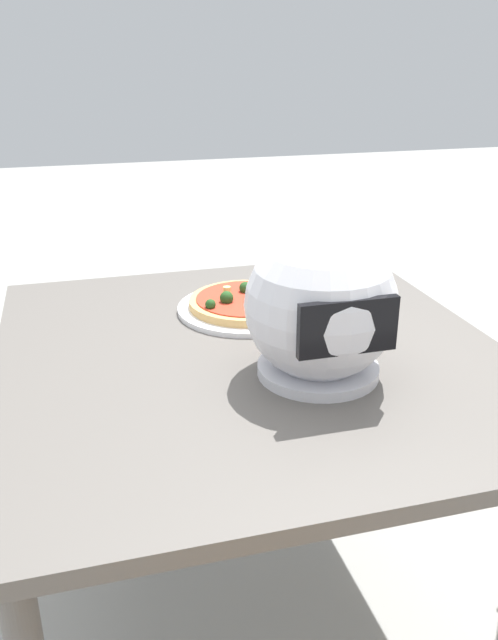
# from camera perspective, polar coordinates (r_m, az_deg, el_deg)

# --- Properties ---
(ground_plane) EXTENTS (14.00, 14.00, 0.00)m
(ground_plane) POSITION_cam_1_polar(r_m,az_deg,el_deg) (1.77, 0.19, -24.26)
(ground_plane) COLOR #9E9E99
(dining_table) EXTENTS (1.01, 1.07, 0.73)m
(dining_table) POSITION_cam_1_polar(r_m,az_deg,el_deg) (1.37, 0.22, -5.50)
(dining_table) COLOR #5B5651
(dining_table) RESTS_ON ground
(pizza_plate) EXTENTS (0.32, 0.32, 0.01)m
(pizza_plate) POSITION_cam_1_polar(r_m,az_deg,el_deg) (1.53, -0.20, 1.02)
(pizza_plate) COLOR white
(pizza_plate) RESTS_ON dining_table
(pizza) EXTENTS (0.27, 0.27, 0.06)m
(pizza) POSITION_cam_1_polar(r_m,az_deg,el_deg) (1.52, -0.12, 1.67)
(pizza) COLOR tan
(pizza) RESTS_ON pizza_plate
(motorcycle_helmet) EXTENTS (0.28, 0.28, 0.28)m
(motorcycle_helmet) POSITION_cam_1_polar(r_m,az_deg,el_deg) (1.19, 6.26, 1.04)
(motorcycle_helmet) COLOR silver
(motorcycle_helmet) RESTS_ON dining_table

